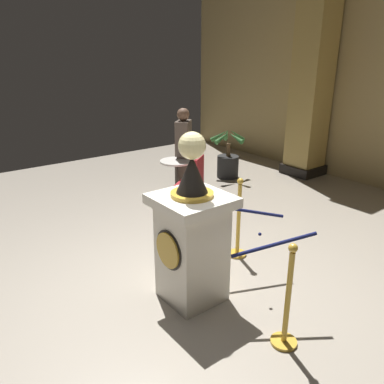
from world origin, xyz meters
TOP-DOWN VIEW (x-y plane):
  - ground_plane at (0.00, 0.00)m, footprint 12.03×12.03m
  - pedestal_clock at (0.16, -0.05)m, footprint 0.71×0.71m
  - stanchion_near at (1.24, 0.18)m, footprint 0.24×0.24m
  - stanchion_far at (-0.20, 0.98)m, footprint 0.24×0.24m
  - velvet_rope at (0.52, 0.58)m, footprint 1.15×1.14m
  - column_left at (-1.94, 4.64)m, footprint 0.76×0.76m
  - potted_palm_left at (-2.76, 3.15)m, footprint 0.75×0.78m
  - bystander_guest at (-2.35, 1.70)m, footprint 0.40×0.42m
  - cafe_table at (-2.25, 1.47)m, footprint 0.57×0.57m
  - cafe_chair_red at (-1.64, 1.36)m, footprint 0.56×0.56m

SIDE VIEW (x-z plane):
  - ground_plane at x=0.00m, z-range 0.00..0.00m
  - potted_palm_left at x=-2.76m, z-range -0.18..0.88m
  - stanchion_near at x=1.24m, z-range -0.15..0.86m
  - stanchion_far at x=-0.20m, z-range -0.16..0.90m
  - cafe_table at x=-2.25m, z-range 0.10..0.86m
  - cafe_chair_red at x=-1.64m, z-range 0.09..1.05m
  - pedestal_clock at x=0.16m, z-range -0.18..1.62m
  - velvet_rope at x=0.52m, z-range 0.68..0.90m
  - bystander_guest at x=-2.35m, z-range 0.05..1.66m
  - column_left at x=-1.94m, z-range -0.01..3.88m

